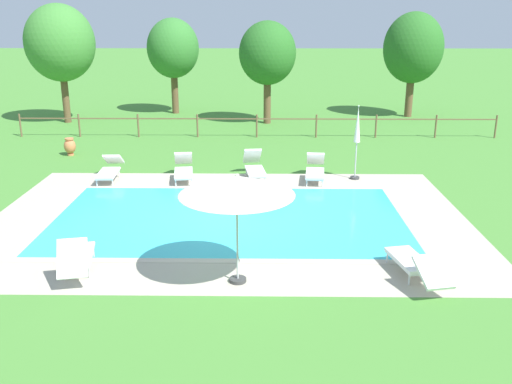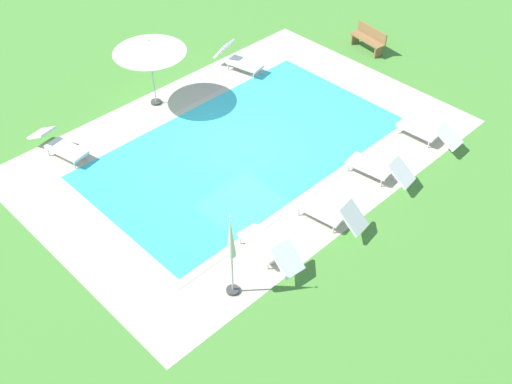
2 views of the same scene
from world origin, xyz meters
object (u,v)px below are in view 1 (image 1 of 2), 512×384
at_px(patio_umbrella_open_foreground, 237,186).
at_px(tree_far_west, 60,43).
at_px(sun_lounger_south_mid, 416,263).
at_px(tree_centre, 173,49).
at_px(sun_lounger_north_near_steps, 183,169).
at_px(tree_west_mid, 267,54).
at_px(sun_lounger_north_mid, 77,257).
at_px(patio_umbrella_closed_row_west, 357,133).
at_px(sun_lounger_north_far, 255,167).
at_px(tree_east_mid, 413,48).
at_px(terracotta_urn_near_fence, 70,146).
at_px(sun_lounger_north_end, 315,169).
at_px(sun_lounger_south_near_corner, 110,169).

relative_size(patio_umbrella_open_foreground, tree_far_west, 0.40).
distance_m(sun_lounger_south_mid, tree_centre, 22.56).
relative_size(sun_lounger_north_near_steps, tree_west_mid, 0.40).
relative_size(sun_lounger_north_mid, patio_umbrella_closed_row_west, 0.77).
relative_size(patio_umbrella_closed_row_west, tree_centre, 0.48).
relative_size(sun_lounger_north_far, tree_far_west, 0.34).
height_order(patio_umbrella_closed_row_west, tree_far_west, tree_far_west).
distance_m(sun_lounger_north_near_steps, tree_centre, 13.90).
bearing_deg(tree_east_mid, terracotta_urn_near_fence, -149.86).
height_order(patio_umbrella_closed_row_west, tree_east_mid, tree_east_mid).
relative_size(patio_umbrella_open_foreground, tree_east_mid, 0.43).
distance_m(sun_lounger_north_mid, sun_lounger_south_mid, 7.26).
relative_size(sun_lounger_north_near_steps, tree_east_mid, 0.37).
bearing_deg(tree_centre, sun_lounger_north_near_steps, -80.23).
xyz_separation_m(sun_lounger_north_end, patio_umbrella_open_foreground, (-2.28, -7.60, 1.75)).
xyz_separation_m(tree_far_west, tree_east_mid, (18.16, 1.96, -0.34)).
xyz_separation_m(sun_lounger_south_mid, tree_east_mid, (4.70, 19.82, 3.30)).
bearing_deg(sun_lounger_north_near_steps, tree_centre, 99.77).
distance_m(sun_lounger_north_far, sun_lounger_south_near_corner, 4.93).
height_order(terracotta_urn_near_fence, tree_west_mid, tree_west_mid).
bearing_deg(sun_lounger_north_near_steps, tree_far_west, 125.66).
bearing_deg(sun_lounger_north_mid, tree_west_mid, 76.57).
bearing_deg(patio_umbrella_closed_row_west, terracotta_urn_near_fence, 163.61).
relative_size(patio_umbrella_closed_row_west, tree_far_west, 0.43).
distance_m(sun_lounger_north_end, patio_umbrella_closed_row_west, 1.86).
distance_m(sun_lounger_north_near_steps, patio_umbrella_open_foreground, 8.11).
xyz_separation_m(sun_lounger_north_end, tree_centre, (-6.77, 13.35, 3.19)).
distance_m(sun_lounger_north_far, tree_east_mid, 15.06).
relative_size(terracotta_urn_near_fence, tree_far_west, 0.12).
relative_size(sun_lounger_north_mid, tree_centre, 0.37).
xyz_separation_m(sun_lounger_north_far, tree_west_mid, (0.48, 10.09, 3.12)).
distance_m(sun_lounger_north_mid, terracotta_urn_near_fence, 11.20).
distance_m(patio_umbrella_closed_row_west, tree_west_mid, 10.79).
relative_size(patio_umbrella_open_foreground, patio_umbrella_closed_row_west, 0.94).
distance_m(sun_lounger_north_far, sun_lounger_south_mid, 8.44).
relative_size(sun_lounger_south_mid, patio_umbrella_closed_row_west, 0.85).
relative_size(sun_lounger_north_mid, terracotta_urn_near_fence, 2.76).
bearing_deg(sun_lounger_north_near_steps, tree_east_mid, 49.34).
bearing_deg(tree_far_west, sun_lounger_north_far, -45.85).
bearing_deg(patio_umbrella_closed_row_west, tree_east_mid, 68.59).
bearing_deg(sun_lounger_north_end, sun_lounger_north_far, 172.89).
xyz_separation_m(sun_lounger_north_mid, sun_lounger_north_far, (3.72, 7.50, -0.01)).
relative_size(sun_lounger_north_end, terracotta_urn_near_fence, 2.90).
bearing_deg(tree_far_west, tree_centre, 28.99).
xyz_separation_m(sun_lounger_north_mid, tree_east_mid, (11.96, 19.66, 3.26)).
bearing_deg(patio_umbrella_open_foreground, terracotta_urn_near_fence, 123.28).
xyz_separation_m(sun_lounger_north_mid, tree_centre, (-0.99, 20.59, 3.17)).
relative_size(sun_lounger_north_far, patio_umbrella_closed_row_west, 0.79).
bearing_deg(terracotta_urn_near_fence, tree_east_mid, 30.14).
distance_m(tree_west_mid, tree_east_mid, 8.04).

